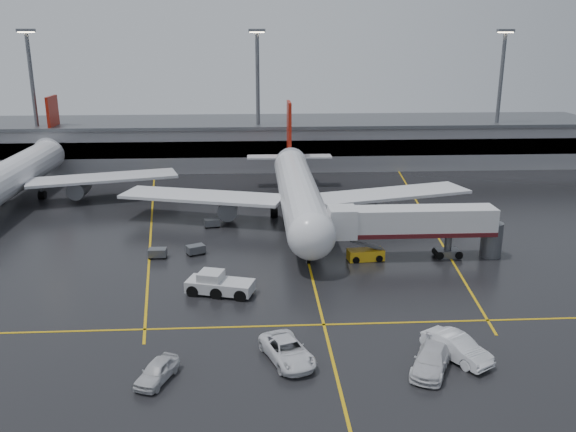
{
  "coord_description": "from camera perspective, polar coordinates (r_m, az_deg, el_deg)",
  "views": [
    {
      "loc": [
        -5.85,
        -69.5,
        24.22
      ],
      "look_at": [
        -2.0,
        -2.0,
        4.0
      ],
      "focal_mm": 37.59,
      "sensor_mm": 36.0,
      "label": 1
    }
  ],
  "objects": [
    {
      "name": "service_van_b",
      "position": [
        47.85,
        13.41,
        -13.09
      ],
      "size": [
        4.75,
        6.29,
        1.7
      ],
      "primitive_type": "imported",
      "rotation": [
        0.0,
        0.0,
        -0.47
      ],
      "color": "silver",
      "rests_on": "ground"
    },
    {
      "name": "service_van_a",
      "position": [
        47.78,
        -0.06,
        -12.63
      ],
      "size": [
        4.74,
        6.72,
        1.7
      ],
      "primitive_type": "imported",
      "rotation": [
        0.0,
        0.0,
        0.35
      ],
      "color": "white",
      "rests_on": "ground"
    },
    {
      "name": "service_van_c",
      "position": [
        49.82,
        15.66,
        -11.85
      ],
      "size": [
        4.81,
        6.06,
        1.93
      ],
      "primitive_type": "imported",
      "rotation": [
        0.0,
        0.0,
        0.55
      ],
      "color": "white",
      "rests_on": "ground"
    },
    {
      "name": "baggage_cart_b",
      "position": [
        70.13,
        -12.23,
        -3.41
      ],
      "size": [
        2.0,
        1.31,
        1.12
      ],
      "color": "#595B60",
      "rests_on": "ground"
    },
    {
      "name": "apron_line_stop",
      "position": [
        53.63,
        3.41,
        -10.22
      ],
      "size": [
        60.0,
        0.25,
        0.02
      ],
      "primitive_type": "cube",
      "color": "gold",
      "rests_on": "ground"
    },
    {
      "name": "ground",
      "position": [
        73.83,
        1.46,
        -2.51
      ],
      "size": [
        220.0,
        220.0,
        0.0
      ],
      "primitive_type": "plane",
      "color": "black",
      "rests_on": "ground"
    },
    {
      "name": "apron_line_left",
      "position": [
        84.3,
        -12.79,
        -0.46
      ],
      "size": [
        9.99,
        69.35,
        0.02
      ],
      "primitive_type": "cube",
      "rotation": [
        0.0,
        0.0,
        0.14
      ],
      "color": "gold",
      "rests_on": "ground"
    },
    {
      "name": "belt_loader",
      "position": [
        68.53,
        7.35,
        -3.63
      ],
      "size": [
        4.2,
        2.29,
        2.55
      ],
      "color": "gold",
      "rests_on": "ground"
    },
    {
      "name": "light_mast_left",
      "position": [
        118.57,
        -22.95,
        10.65
      ],
      "size": [
        3.0,
        1.2,
        25.45
      ],
      "color": "#595B60",
      "rests_on": "ground"
    },
    {
      "name": "apron_line_right",
      "position": [
        86.46,
        12.89,
        -0.04
      ],
      "size": [
        7.57,
        69.64,
        0.02
      ],
      "primitive_type": "cube",
      "rotation": [
        0.0,
        0.0,
        -0.1
      ],
      "color": "gold",
      "rests_on": "ground"
    },
    {
      "name": "main_airliner",
      "position": [
        81.89,
        0.93,
        2.51
      ],
      "size": [
        48.8,
        45.6,
        14.1
      ],
      "color": "silver",
      "rests_on": "ground"
    },
    {
      "name": "second_airliner",
      "position": [
        100.12,
        -24.41,
        3.62
      ],
      "size": [
        48.8,
        45.6,
        14.1
      ],
      "color": "silver",
      "rests_on": "ground"
    },
    {
      "name": "baggage_cart_c",
      "position": [
        80.12,
        -7.19,
        -0.61
      ],
      "size": [
        2.22,
        1.67,
        1.12
      ],
      "color": "#595B60",
      "rests_on": "ground"
    },
    {
      "name": "pushback_tractor",
      "position": [
        59.58,
        -6.6,
        -6.49
      ],
      "size": [
        6.94,
        4.34,
        2.31
      ],
      "color": "silver",
      "rests_on": "ground"
    },
    {
      "name": "terminal",
      "position": [
        119.25,
        -0.41,
        7.05
      ],
      "size": [
        122.0,
        19.0,
        8.6
      ],
      "color": "gray",
      "rests_on": "ground"
    },
    {
      "name": "apron_line_centre",
      "position": [
        73.83,
        1.46,
        -2.5
      ],
      "size": [
        0.25,
        90.0,
        0.02
      ],
      "primitive_type": "cube",
      "color": "gold",
      "rests_on": "ground"
    },
    {
      "name": "baggage_cart_a",
      "position": [
        70.41,
        -8.72,
        -3.13
      ],
      "size": [
        2.37,
        2.06,
        1.12
      ],
      "color": "#595B60",
      "rests_on": "ground"
    },
    {
      "name": "service_van_d",
      "position": [
        46.41,
        -12.29,
        -14.14
      ],
      "size": [
        3.27,
        4.79,
        1.52
      ],
      "primitive_type": "imported",
      "rotation": [
        0.0,
        0.0,
        -0.37
      ],
      "color": "silver",
      "rests_on": "ground"
    },
    {
      "name": "jet_bridge",
      "position": [
        68.98,
        11.78,
        -0.82
      ],
      "size": [
        19.9,
        3.4,
        6.05
      ],
      "color": "silver",
      "rests_on": "ground"
    },
    {
      "name": "light_mast_mid",
      "position": [
        111.93,
        -2.88,
        11.64
      ],
      "size": [
        3.0,
        1.2,
        25.45
      ],
      "color": "#595B60",
      "rests_on": "ground"
    },
    {
      "name": "light_mast_right",
      "position": [
        120.95,
        19.4,
        11.11
      ],
      "size": [
        3.0,
        1.2,
        25.45
      ],
      "color": "#595B60",
      "rests_on": "ground"
    }
  ]
}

